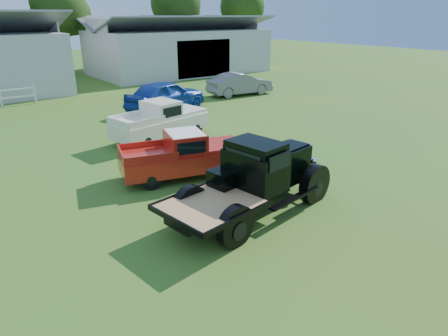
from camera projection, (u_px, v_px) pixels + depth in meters
ground at (243, 215)px, 11.60m from camera, size 120.00×120.00×0.00m
shed_right at (178, 45)px, 38.63m from camera, size 16.80×9.20×5.20m
tree_c at (62, 24)px, 37.39m from camera, size 5.40×5.40×9.00m
tree_d at (176, 18)px, 45.22m from camera, size 6.00×6.00×10.00m
tree_e at (242, 20)px, 48.28m from camera, size 5.70×5.70×9.50m
vintage_flatbed at (253, 179)px, 11.37m from camera, size 5.72×2.95×2.16m
red_pickup at (183, 154)px, 14.08m from camera, size 4.83×2.87×1.65m
white_pickup at (160, 121)px, 18.33m from camera, size 5.00×2.68×1.74m
misc_car_blue at (166, 95)px, 23.88m from camera, size 5.68×3.53×1.80m
misc_car_grey at (240, 84)px, 28.44m from camera, size 4.89×2.20×1.56m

